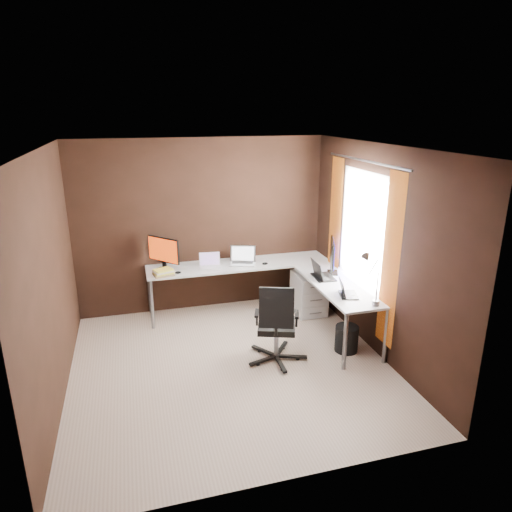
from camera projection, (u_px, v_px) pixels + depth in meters
The scene contains 15 objects.
room at pixel (258, 258), 5.09m from camera, with size 3.60×3.60×2.50m.
desk at pixel (273, 275), 6.29m from camera, with size 2.65×2.25×0.73m.
drawer_pedestal at pixel (309, 293), 6.66m from camera, with size 0.42×0.50×0.60m, color white.
monitor_left at pixel (164, 252), 6.25m from camera, with size 0.38×0.42×0.47m.
monitor_right at pixel (332, 255), 6.14m from camera, with size 0.24×0.53×0.46m.
laptop_white at pixel (210, 264), 6.45m from camera, with size 0.31×0.24×0.20m.
laptop_silver at pixel (243, 260), 6.60m from camera, with size 0.43×0.37×0.24m.
laptop_black_big at pixel (321, 274), 6.03m from camera, with size 0.27×0.37×0.24m.
laptop_black_small at pixel (346, 292), 5.46m from camera, with size 0.28×0.33×0.19m.
book_stack at pixel (163, 272), 6.13m from camera, with size 0.30×0.27×0.08m.
mouse_left at pixel (178, 273), 6.19m from camera, with size 0.09×0.06×0.03m, color black.
mouse_corner at pixel (265, 264), 6.55m from camera, with size 0.09×0.06×0.03m, color black.
desk_lamp at pixel (370, 272), 5.12m from camera, with size 0.19×0.23×0.61m.
office_chair at pixel (276, 339), 5.36m from camera, with size 0.56×0.59×0.99m.
wastebasket at pixel (347, 339), 5.63m from camera, with size 0.28×0.28×0.33m, color black.
Camera 1 is at (-0.98, -4.58, 2.87)m, focal length 32.00 mm.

